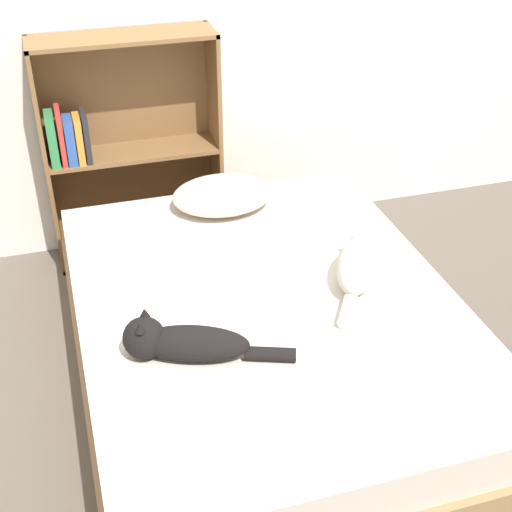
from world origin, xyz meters
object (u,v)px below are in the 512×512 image
Objects in this scene: cat_dark at (180,342)px; bookshelf at (124,146)px; pillow at (222,195)px; cat_light at (358,263)px; bed at (266,345)px.

cat_dark is 1.48m from bookshelf.
pillow is 0.96× the size of cat_light.
cat_light is at bearing 2.43° from bed.
bookshelf is at bearing 126.03° from pillow.
cat_light reaches higher than pillow.
pillow is (0.02, 0.74, 0.29)m from bed.
bookshelf is (-0.37, 0.51, 0.07)m from pillow.
pillow is at bearing -91.78° from cat_dark.
bed is 0.79m from pillow.
cat_light reaches higher than bed.
cat_light is at bearing -63.53° from pillow.
bookshelf is (0.03, 1.48, 0.07)m from cat_dark.
cat_dark reaches higher than pillow.
cat_dark is at bearing -112.18° from pillow.
bed is 1.34m from bookshelf.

